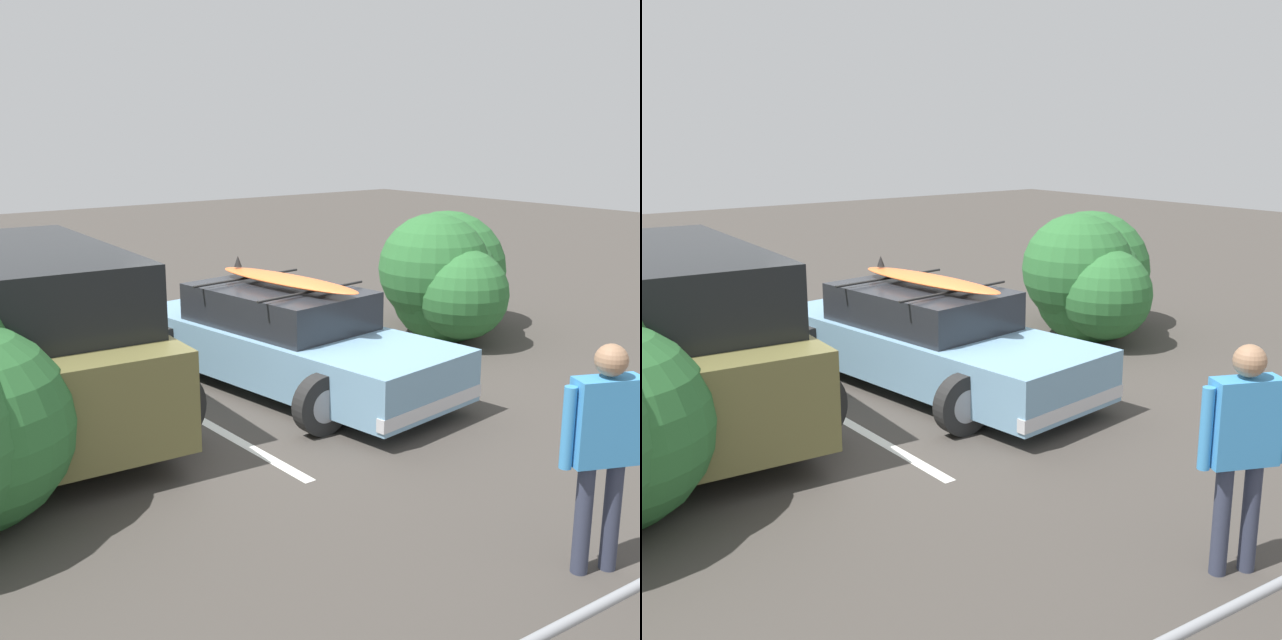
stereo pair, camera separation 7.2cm
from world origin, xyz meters
TOP-DOWN VIEW (x-y plane):
  - ground_plane at (0.00, 0.00)m, footprint 44.00×44.00m
  - parking_stripe at (1.08, -0.10)m, footprint 0.12×4.60m
  - sedan_car at (-0.35, -0.14)m, footprint 2.57×4.58m
  - suv_car at (2.51, -0.75)m, footprint 2.86×4.69m
  - person_bystander at (0.36, 4.61)m, footprint 0.60×0.38m
  - bush_near_left at (-3.74, -0.72)m, footprint 2.51×2.64m

SIDE VIEW (x-z plane):
  - ground_plane at x=0.00m, z-range -0.02..0.00m
  - parking_stripe at x=1.08m, z-range 0.00..0.00m
  - sedan_car at x=-0.35m, z-range -0.16..1.33m
  - bush_near_left at x=-3.74m, z-range -0.12..1.82m
  - suv_car at x=2.51m, z-range 0.03..1.93m
  - person_bystander at x=0.36m, z-range 0.17..1.86m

